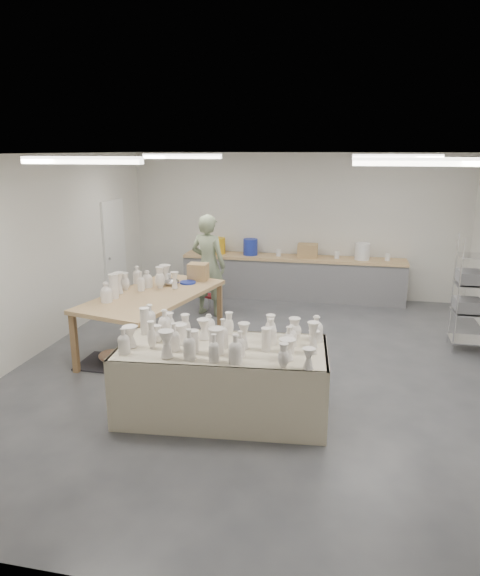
% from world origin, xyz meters
% --- Properties ---
extents(room, '(8.00, 8.02, 3.00)m').
position_xyz_m(room, '(-0.11, 0.08, 2.06)').
color(room, '#424449').
rests_on(room, ground).
extents(back_counter, '(4.60, 0.60, 1.24)m').
position_xyz_m(back_counter, '(-0.01, 3.68, 0.49)').
color(back_counter, tan).
rests_on(back_counter, ground).
extents(drying_table, '(2.50, 1.35, 1.22)m').
position_xyz_m(drying_table, '(-0.26, -1.41, 0.47)').
color(drying_table, olive).
rests_on(drying_table, ground).
extents(work_table, '(1.76, 2.68, 1.29)m').
position_xyz_m(work_table, '(-1.80, 0.44, 0.92)').
color(work_table, tan).
rests_on(work_table, ground).
extents(rug, '(1.00, 0.70, 0.02)m').
position_xyz_m(rug, '(-2.17, -0.32, 0.01)').
color(rug, black).
rests_on(rug, ground).
extents(cat, '(0.53, 0.41, 0.20)m').
position_xyz_m(cat, '(-2.15, -0.33, 0.12)').
color(cat, white).
rests_on(cat, rug).
extents(potter, '(0.79, 0.62, 1.92)m').
position_xyz_m(potter, '(-1.44, 2.28, 0.96)').
color(potter, gray).
rests_on(potter, ground).
extents(red_stool, '(0.37, 0.37, 0.30)m').
position_xyz_m(red_stool, '(-1.44, 2.55, 0.27)').
color(red_stool, '#A91820').
rests_on(red_stool, ground).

